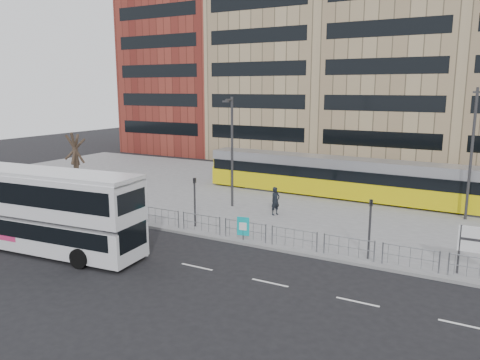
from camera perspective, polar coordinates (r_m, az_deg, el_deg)
The scene contains 15 objects.
ground at distance 27.78m, azimuth -4.07°, elevation -7.11°, with size 120.00×120.00×0.00m, color black.
plaza at distance 38.01m, azimuth 5.80°, elevation -2.00°, with size 64.00×24.00×0.15m, color slate.
kerb at distance 27.80m, azimuth -4.01°, elevation -6.93°, with size 64.00×0.25×0.17m, color gray.
building_row at distance 57.97m, azimuth 16.53°, elevation 14.89°, with size 70.40×18.40×31.20m.
pedestrian_barrier at distance 26.92m, azimuth 0.08°, elevation -5.49°, with size 32.07×0.07×1.10m.
road_markings at distance 24.15m, azimuth -7.28°, elevation -10.03°, with size 62.00×0.12×0.01m, color white.
double_decker_bus at distance 26.99m, azimuth -22.51°, elevation -3.20°, with size 11.28×3.59×4.44m.
tram at distance 37.29m, azimuth 15.11°, elevation 0.01°, with size 26.82×3.26×3.15m.
ad_panel at distance 26.75m, azimuth 0.38°, elevation -5.71°, with size 0.72×0.19×1.35m.
pedestrian at distance 31.99m, azimuth 4.34°, elevation -2.57°, with size 0.71×0.46×1.94m, color black.
traffic_light_west at distance 29.18m, azimuth -5.55°, elevation -1.91°, with size 0.18×0.21×3.10m.
traffic_light_east at distance 24.42m, azimuth 15.57°, elevation -4.87°, with size 0.23×0.25×3.10m.
lamp_post_west at distance 33.63m, azimuth -1.02°, elevation 3.97°, with size 0.45×1.04×7.93m.
lamp_post_east at distance 33.60m, azimuth 26.42°, elevation 3.38°, with size 0.45×1.04×8.59m.
bare_tree at distance 41.64m, azimuth -19.61°, elevation 5.71°, with size 4.64×4.64×7.16m.
Camera 1 is at (14.42, -22.10, 8.70)m, focal length 35.00 mm.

